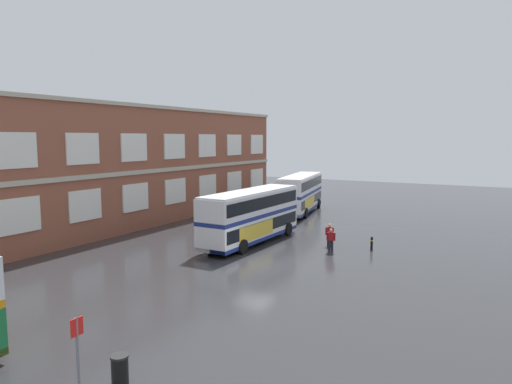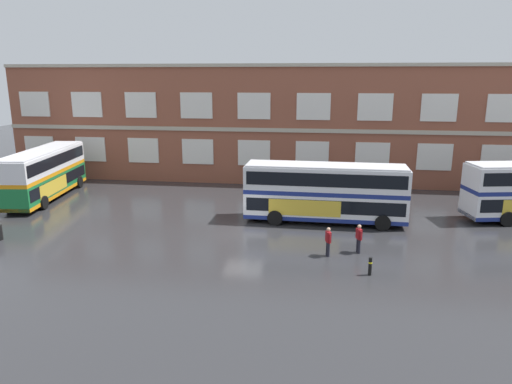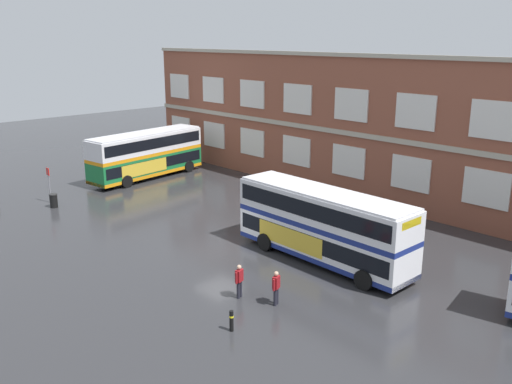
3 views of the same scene
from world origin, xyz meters
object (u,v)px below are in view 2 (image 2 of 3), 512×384
at_px(double_decker_middle, 325,192).
at_px(second_passenger, 328,240).
at_px(safety_bollard_east, 370,266).
at_px(double_decker_near, 44,173).
at_px(waiting_passenger, 359,237).

height_order(double_decker_middle, second_passenger, double_decker_middle).
relative_size(second_passenger, safety_bollard_east, 1.79).
distance_m(double_decker_middle, safety_bollard_east, 9.22).
height_order(second_passenger, safety_bollard_east, second_passenger).
height_order(double_decker_near, double_decker_middle, same).
xyz_separation_m(double_decker_near, second_passenger, (23.13, -9.78, -1.22)).
xyz_separation_m(waiting_passenger, safety_bollard_east, (0.37, -3.10, -0.44)).
distance_m(double_decker_middle, waiting_passenger, 6.12).
xyz_separation_m(double_decker_middle, second_passenger, (0.21, -6.42, -1.22)).
xyz_separation_m(double_decker_near, safety_bollard_east, (25.25, -12.13, -1.66)).
bearing_deg(second_passenger, safety_bollard_east, -48.02).
distance_m(double_decker_near, second_passenger, 25.14).
bearing_deg(double_decker_near, waiting_passenger, -19.96).
relative_size(waiting_passenger, safety_bollard_east, 1.79).
distance_m(waiting_passenger, second_passenger, 1.90).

